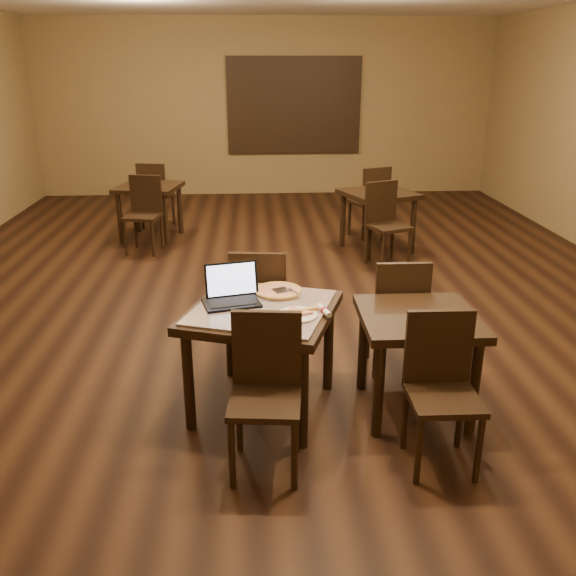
{
  "coord_description": "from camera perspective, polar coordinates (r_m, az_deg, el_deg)",
  "views": [
    {
      "loc": [
        -0.27,
        -6.12,
        2.28
      ],
      "look_at": [
        -0.04,
        -2.29,
        0.85
      ],
      "focal_mm": 38.0,
      "sensor_mm": 36.0,
      "label": 1
    }
  ],
  "objects": [
    {
      "name": "ground",
      "position": [
        6.54,
        -0.82,
        0.03
      ],
      "size": [
        10.0,
        10.0,
        0.0
      ],
      "primitive_type": "plane",
      "color": "black",
      "rests_on": "ground"
    },
    {
      "name": "wall_back",
      "position": [
        11.15,
        -2.11,
        16.43
      ],
      "size": [
        8.0,
        0.02,
        3.0
      ],
      "primitive_type": "cube",
      "color": "olive",
      "rests_on": "ground"
    },
    {
      "name": "wall_front",
      "position": [
        1.39,
        8.76,
        -14.01
      ],
      "size": [
        8.0,
        0.02,
        3.0
      ],
      "primitive_type": "cube",
      "color": "olive",
      "rests_on": "ground"
    },
    {
      "name": "mural",
      "position": [
        11.13,
        0.58,
        16.7
      ],
      "size": [
        2.34,
        0.05,
        1.64
      ],
      "color": "#286094",
      "rests_on": "wall_back"
    },
    {
      "name": "tiled_table",
      "position": [
        4.07,
        -2.45,
        -3.06
      ],
      "size": [
        1.17,
        1.17,
        0.76
      ],
      "rotation": [
        0.0,
        0.0,
        -0.33
      ],
      "color": "black",
      "rests_on": "ground"
    },
    {
      "name": "chair_main_near",
      "position": [
        3.57,
        -2.08,
        -8.9
      ],
      "size": [
        0.45,
        0.45,
        0.94
      ],
      "rotation": [
        0.0,
        0.0,
        -0.1
      ],
      "color": "black",
      "rests_on": "ground"
    },
    {
      "name": "chair_main_far",
      "position": [
        4.68,
        -2.69,
        -1.3
      ],
      "size": [
        0.46,
        0.46,
        0.97
      ],
      "rotation": [
        0.0,
        0.0,
        3.03
      ],
      "color": "black",
      "rests_on": "ground"
    },
    {
      "name": "laptop",
      "position": [
        4.11,
        -5.31,
        -0.37
      ],
      "size": [
        0.41,
        0.36,
        0.25
      ],
      "rotation": [
        0.0,
        0.0,
        0.24
      ],
      "color": "black",
      "rests_on": "tiled_table"
    },
    {
      "name": "plate",
      "position": [
        3.87,
        0.84,
        -2.54
      ],
      "size": [
        0.26,
        0.26,
        0.01
      ],
      "primitive_type": "cylinder",
      "color": "white",
      "rests_on": "tiled_table"
    },
    {
      "name": "pizza_slice",
      "position": [
        3.86,
        0.84,
        -2.32
      ],
      "size": [
        0.28,
        0.28,
        0.02
      ],
      "primitive_type": null,
      "rotation": [
        0.0,
        0.0,
        0.38
      ],
      "color": "beige",
      "rests_on": "plate"
    },
    {
      "name": "pizza_pan",
      "position": [
        4.26,
        -0.92,
        -0.41
      ],
      "size": [
        0.37,
        0.37,
        0.01
      ],
      "primitive_type": "cylinder",
      "color": "silver",
      "rests_on": "tiled_table"
    },
    {
      "name": "pizza_whole",
      "position": [
        4.25,
        -0.92,
        -0.24
      ],
      "size": [
        0.33,
        0.33,
        0.02
      ],
      "color": "beige",
      "rests_on": "pizza_pan"
    },
    {
      "name": "spatula",
      "position": [
        4.23,
        -0.64,
        -0.21
      ],
      "size": [
        0.2,
        0.28,
        0.01
      ],
      "primitive_type": "cube",
      "rotation": [
        0.0,
        0.0,
        0.4
      ],
      "color": "silver",
      "rests_on": "pizza_whole"
    },
    {
      "name": "napkin_roll",
      "position": [
        3.92,
        3.42,
        -2.1
      ],
      "size": [
        0.08,
        0.17,
        0.04
      ],
      "rotation": [
        0.0,
        0.0,
        0.26
      ],
      "color": "white",
      "rests_on": "tiled_table"
    },
    {
      "name": "other_table_a",
      "position": [
        7.81,
        8.45,
        7.99
      ],
      "size": [
        1.04,
        1.04,
        0.75
      ],
      "rotation": [
        0.0,
        0.0,
        0.37
      ],
      "color": "black",
      "rests_on": "ground"
    },
    {
      "name": "other_table_a_chair_near",
      "position": [
        7.27,
        9.07,
        6.42
      ],
      "size": [
        0.55,
        0.55,
        0.97
      ],
      "rotation": [
        0.0,
        0.0,
        0.37
      ],
      "color": "black",
      "rests_on": "ground"
    },
    {
      "name": "other_table_a_chair_far",
      "position": [
        8.38,
        7.85,
        8.34
      ],
      "size": [
        0.55,
        0.55,
        0.97
      ],
      "rotation": [
        0.0,
        0.0,
        3.52
      ],
      "color": "black",
      "rests_on": "ground"
    },
    {
      "name": "other_table_b",
      "position": [
        8.46,
        -12.85,
        8.54
      ],
      "size": [
        0.91,
        0.91,
        0.73
      ],
      "rotation": [
        0.0,
        0.0,
        -0.19
      ],
      "color": "black",
      "rests_on": "ground"
    },
    {
      "name": "other_table_b_chair_near",
      "position": [
        7.94,
        -13.3,
        7.19
      ],
      "size": [
        0.48,
        0.48,
        0.95
      ],
      "rotation": [
        0.0,
        0.0,
        -0.19
      ],
      "color": "black",
      "rests_on": "ground"
    },
    {
      "name": "other_table_b_chair_far",
      "position": [
        9.01,
        -12.38,
        8.8
      ],
      "size": [
        0.48,
        0.48,
        0.95
      ],
      "rotation": [
        0.0,
        0.0,
        2.95
      ],
      "color": "black",
      "rests_on": "ground"
    },
    {
      "name": "other_table_c",
      "position": [
        4.16,
        12.05,
        -3.96
      ],
      "size": [
        0.78,
        0.78,
        0.72
      ],
      "rotation": [
        0.0,
        0.0,
        -0.01
      ],
      "color": "black",
      "rests_on": "ground"
    },
    {
      "name": "other_table_c_chair_near",
      "position": [
        3.72,
        14.12,
        -8.4
      ],
      "size": [
        0.41,
        0.41,
        0.93
      ],
      "rotation": [
        0.0,
        0.0,
        -0.01
      ],
      "color": "black",
      "rests_on": "ground"
    },
    {
      "name": "other_table_c_chair_far",
      "position": [
        4.66,
        10.28,
        -2.04
      ],
      "size": [
        0.41,
        0.41,
        0.93
      ],
      "rotation": [
        0.0,
        0.0,
        3.13
      ],
      "color": "black",
      "rests_on": "ground"
    }
  ]
}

